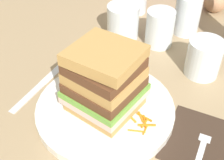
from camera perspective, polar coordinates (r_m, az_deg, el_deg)
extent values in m
plane|color=#9E8460|center=(0.61, -1.02, -3.88)|extent=(3.00, 3.00, 0.00)
cylinder|color=white|center=(0.58, -1.25, -5.38)|extent=(0.26, 0.26, 0.02)
cube|color=tan|center=(0.57, -1.28, -4.06)|extent=(0.13, 0.13, 0.02)
cube|color=beige|center=(0.56, -1.31, -2.83)|extent=(0.14, 0.14, 0.01)
cube|color=#6BA83D|center=(0.55, -1.32, -1.92)|extent=(0.14, 0.14, 0.01)
cube|color=#56331E|center=(0.54, -1.35, -0.73)|extent=(0.13, 0.13, 0.02)
cube|color=tan|center=(0.52, -1.38, 0.91)|extent=(0.13, 0.13, 0.02)
cube|color=#56331E|center=(0.51, -1.42, 2.61)|extent=(0.13, 0.13, 0.02)
cube|color=tan|center=(0.50, -1.30, 4.61)|extent=(0.12, 0.12, 0.03)
cylinder|color=orange|center=(0.61, -5.61, -1.73)|extent=(0.01, 0.02, 0.00)
cylinder|color=orange|center=(0.61, -5.62, -1.16)|extent=(0.02, 0.02, 0.00)
cylinder|color=orange|center=(0.60, -5.60, -2.72)|extent=(0.03, 0.01, 0.00)
cylinder|color=orange|center=(0.60, -7.52, -2.64)|extent=(0.02, 0.01, 0.00)
cylinder|color=orange|center=(0.60, -8.33, -2.75)|extent=(0.03, 0.02, 0.00)
cylinder|color=orange|center=(0.56, 5.99, -6.83)|extent=(0.03, 0.01, 0.00)
cylinder|color=orange|center=(0.55, 6.08, -7.88)|extent=(0.01, 0.02, 0.00)
cylinder|color=orange|center=(0.53, 4.58, -9.35)|extent=(0.03, 0.01, 0.00)
cylinder|color=orange|center=(0.55, 6.03, -7.56)|extent=(0.02, 0.03, 0.00)
cylinder|color=orange|center=(0.55, 3.51, -6.85)|extent=(0.03, 0.02, 0.00)
cylinder|color=orange|center=(0.56, 5.36, -6.79)|extent=(0.02, 0.02, 0.00)
cylinder|color=orange|center=(0.54, 6.45, -8.27)|extent=(0.03, 0.02, 0.00)
cylinder|color=orange|center=(0.54, 6.12, -9.20)|extent=(0.00, 0.02, 0.00)
cube|color=#38281E|center=(0.56, 16.59, -10.87)|extent=(0.13, 0.13, 0.00)
cube|color=silver|center=(0.57, 16.83, -10.09)|extent=(0.02, 0.02, 0.00)
cylinder|color=silver|center=(0.58, 18.21, -8.34)|extent=(0.00, 0.04, 0.00)
cylinder|color=silver|center=(0.58, 17.67, -8.18)|extent=(0.00, 0.04, 0.00)
cylinder|color=silver|center=(0.58, 17.13, -8.03)|extent=(0.00, 0.04, 0.00)
cylinder|color=silver|center=(0.58, 16.59, -7.87)|extent=(0.00, 0.04, 0.00)
cube|color=silver|center=(0.64, -15.32, -3.05)|extent=(0.02, 0.10, 0.00)
cube|color=silver|center=(0.69, -10.06, 2.01)|extent=(0.02, 0.11, 0.00)
cylinder|color=white|center=(0.67, 16.58, 3.95)|extent=(0.07, 0.07, 0.08)
cylinder|color=orange|center=(0.68, 16.32, 2.89)|extent=(0.07, 0.07, 0.05)
cylinder|color=silver|center=(0.80, 13.74, 11.64)|extent=(0.06, 0.06, 0.10)
cylinder|color=silver|center=(0.77, 2.03, 10.71)|extent=(0.08, 0.08, 0.08)
cylinder|color=silver|center=(0.74, 8.80, 9.44)|extent=(0.07, 0.07, 0.09)
sphere|color=tan|center=(0.93, 18.53, 13.64)|extent=(0.06, 0.06, 0.06)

